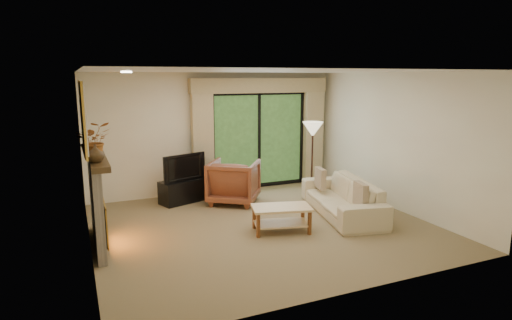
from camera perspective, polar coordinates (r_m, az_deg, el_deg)
name	(u,v)px	position (r m, az deg, el deg)	size (l,w,h in m)	color
floor	(263,226)	(7.40, 0.93, -8.80)	(5.50, 5.50, 0.00)	olive
ceiling	(263,71)	(6.96, 1.00, 11.77)	(5.50, 5.50, 0.00)	silver
wall_back	(216,133)	(9.37, -5.36, 3.58)	(5.00, 5.00, 0.00)	#F1E3C8
wall_front	(355,186)	(4.95, 13.01, -3.46)	(5.00, 5.00, 0.00)	#F1E3C8
wall_left	(85,165)	(6.46, -21.87, -0.59)	(5.00, 5.00, 0.00)	#F1E3C8
wall_right	(395,141)	(8.56, 18.00, 2.37)	(5.00, 5.00, 0.00)	#F1E3C8
fireplace	(96,202)	(6.80, -20.54, -5.28)	(0.24, 1.70, 1.37)	gray
mirror	(83,117)	(6.57, -22.03, 5.32)	(0.07, 1.45, 1.02)	gold
sliding_door	(259,140)	(9.71, 0.38, 2.69)	(2.26, 0.10, 2.16)	black
curtain_left	(203,140)	(9.13, -7.12, 2.71)	(0.45, 0.18, 2.35)	tan
curtain_right	(313,133)	(10.21, 7.60, 3.58)	(0.45, 0.18, 2.35)	tan
cornice	(261,86)	(9.52, 0.61, 9.90)	(3.20, 0.24, 0.32)	tan
media_console	(183,191)	(8.82, -9.73, -4.10)	(0.92, 0.41, 0.46)	black
tv	(182,167)	(8.70, -9.84, -0.91)	(0.95, 0.12, 0.55)	black
armchair	(234,182)	(8.63, -2.96, -2.89)	(0.93, 0.96, 0.87)	brown
sofa	(342,197)	(8.08, 11.38, -4.89)	(2.23, 0.87, 0.65)	beige
pillow_near	(361,194)	(7.47, 13.78, -4.49)	(0.11, 0.40, 0.40)	brown
pillow_far	(320,178)	(8.50, 8.57, -2.42)	(0.11, 0.40, 0.40)	brown
coffee_table	(281,219)	(7.10, 3.40, -7.87)	(0.95, 0.52, 0.43)	#E1BD85
floor_lamp	(312,160)	(9.05, 7.48, 0.04)	(0.43, 0.43, 1.60)	#F1EABF
vase	(95,153)	(6.19, -20.63, 0.82)	(0.23, 0.23, 0.24)	#433019
branches	(94,141)	(6.40, -20.84, 2.44)	(0.48, 0.41, 0.53)	#965520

